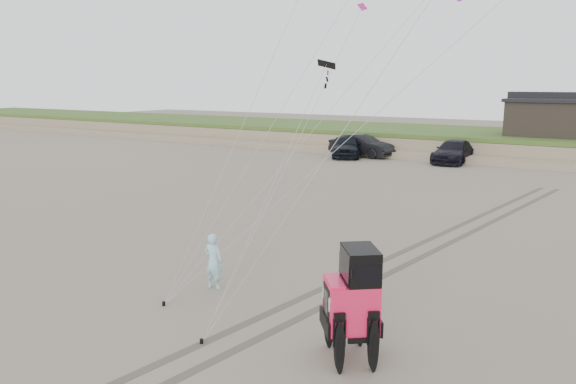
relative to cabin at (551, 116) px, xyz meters
The scene contains 11 objects.
ground 37.20m from the cabin, 93.09° to the right, with size 160.00×160.00×0.00m, color #6B6054.
dune_ridge 3.18m from the cabin, 165.96° to the left, with size 160.00×14.25×1.73m.
cabin is the anchor object (origin of this frame).
truck_a 15.83m from the cabin, 149.29° to the right, with size 2.09×5.19×1.77m, color black.
truck_b 14.73m from the cabin, 150.45° to the right, with size 1.83×5.25×1.73m, color black.
truck_c 8.98m from the cabin, 129.24° to the right, with size 2.25×5.55×1.61m, color black.
jeep 37.81m from the cabin, 88.00° to the right, with size 2.26×5.25×1.96m, color #EE1D4C, non-canonical shape.
man 36.33m from the cabin, 96.02° to the right, with size 0.59×0.39×1.62m, color #7FB8C5.
stake_main 38.12m from the cabin, 96.19° to the right, with size 0.08×0.08×0.12m, color black.
stake_aux 39.08m from the cabin, 92.65° to the right, with size 0.08×0.08×0.12m, color black.
tire_tracks 29.18m from the cabin, 90.00° to the right, with size 5.22×29.74×0.01m.
Camera 1 is at (8.13, -10.80, 5.80)m, focal length 35.00 mm.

